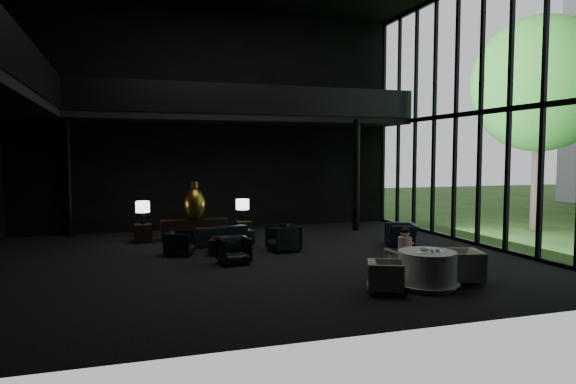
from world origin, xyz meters
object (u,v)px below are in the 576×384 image
object	(u,v)px
sofa	(218,232)
dining_chair_west	(385,277)
side_table_left	(143,233)
table_lamp_right	(242,205)
lounge_armchair_west	(180,243)
child	(405,242)
console	(195,230)
dining_chair_north	(405,263)
side_table_right	(244,230)
lounge_armchair_east	(283,236)
bronze_urn	(195,203)
table_lamp_left	(143,208)
dining_chair_east	(462,264)
lounge_armchair_south	(234,250)
dining_table	(427,272)
window_armchair	(401,232)
coffee_table	(228,246)

from	to	relation	value
sofa	dining_chair_west	size ratio (longest dim) A/B	3.26
side_table_left	table_lamp_right	xyz separation A→B (m)	(3.20, 0.08, 0.78)
lounge_armchair_west	child	bearing A→B (deg)	-109.92
table_lamp_right	child	xyz separation A→B (m)	(2.28, -6.52, -0.29)
console	side_table_left	bearing A→B (deg)	177.00
sofa	dining_chair_north	distance (m)	6.26
side_table_right	lounge_armchair_east	bearing A→B (deg)	-78.44
sofa	lounge_armchair_east	size ratio (longest dim) A/B	2.35
sofa	dining_chair_north	xyz separation A→B (m)	(3.27, -5.34, -0.09)
lounge_armchair_west	child	size ratio (longest dim) A/B	1.02
bronze_urn	table_lamp_left	world-z (taller)	bronze_urn
table_lamp_left	dining_chair_east	world-z (taller)	table_lamp_left
lounge_armchair_south	dining_table	xyz separation A→B (m)	(3.36, -3.42, -0.04)
console	table_lamp_right	world-z (taller)	table_lamp_right
lounge_armchair_west	dining_chair_west	bearing A→B (deg)	-124.53
console	dining_chair_west	xyz separation A→B (m)	(2.79, -7.47, -0.02)
bronze_urn	child	size ratio (longest dim) A/B	1.86
bronze_urn	dining_chair_north	bearing A→B (deg)	-58.99
table_lamp_right	dining_table	bearing A→B (deg)	-73.59
dining_chair_north	dining_chair_east	distance (m)	1.23
side_table_left	window_armchair	size ratio (longest dim) A/B	0.62
lounge_armchair_west	dining_table	distance (m)	6.73
console	table_lamp_right	size ratio (longest dim) A/B	2.93
side_table_right	dining_chair_east	size ratio (longest dim) A/B	0.67
table_lamp_left	dining_chair_east	xyz separation A→B (m)	(6.33, -7.36, -0.68)
console	child	distance (m)	7.46
console	sofa	distance (m)	1.24
coffee_table	dining_chair_north	xyz separation A→B (m)	(3.25, -3.91, 0.11)
dining_table	side_table_left	bearing A→B (deg)	126.05
coffee_table	bronze_urn	bearing A→B (deg)	103.35
table_lamp_right	child	size ratio (longest dim) A/B	1.11
table_lamp_left	bronze_urn	bearing A→B (deg)	-4.71
console	bronze_urn	distance (m)	0.86
lounge_armchair_east	dining_chair_east	xyz separation A→B (m)	(2.59, -4.60, -0.04)
side_table_left	lounge_armchair_south	xyz separation A→B (m)	(2.06, -4.02, 0.08)
table_lamp_left	window_armchair	size ratio (longest dim) A/B	0.78
table_lamp_right	dining_table	xyz separation A→B (m)	(2.21, -7.52, -0.73)
side_table_left	dining_chair_east	size ratio (longest dim) A/B	0.71
table_lamp_left	dining_chair_east	size ratio (longest dim) A/B	0.89
lounge_armchair_west	dining_chair_east	xyz separation A→B (m)	(5.45, -4.89, 0.07)
console	dining_chair_east	distance (m)	8.68
console	table_lamp_left	world-z (taller)	table_lamp_left
lounge_armchair_east	window_armchair	bearing A→B (deg)	79.10
sofa	dining_table	distance (m)	7.05
console	dining_chair_west	size ratio (longest dim) A/B	3.30
table_lamp_right	dining_chair_west	distance (m)	7.76
table_lamp_left	side_table_right	bearing A→B (deg)	-1.51
table_lamp_right	lounge_armchair_east	xyz separation A→B (m)	(0.55, -2.84, -0.62)
bronze_urn	window_armchair	xyz separation A→B (m)	(5.85, -2.76, -0.79)
side_table_left	table_lamp_right	world-z (taller)	table_lamp_right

